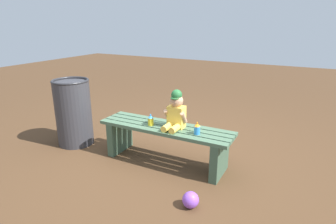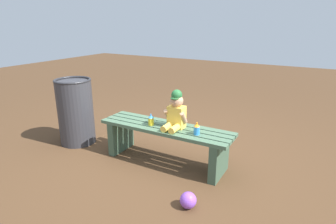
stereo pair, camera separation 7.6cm
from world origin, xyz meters
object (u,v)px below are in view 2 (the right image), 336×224
park_bench (165,138)px  toy_ball (188,200)px  sippy_cup_right (197,129)px  child_figure (176,112)px  trash_bin (76,111)px  sippy_cup_left (151,120)px

park_bench → toy_ball: size_ratio=10.43×
park_bench → sippy_cup_right: size_ratio=11.76×
child_figure → trash_bin: bearing=-176.1°
sippy_cup_left → sippy_cup_right: 0.53m
sippy_cup_right → trash_bin: bearing=-178.7°
park_bench → sippy_cup_left: bearing=-161.5°
park_bench → sippy_cup_right: bearing=-7.5°
park_bench → toy_ball: bearing=-47.0°
park_bench → sippy_cup_right: 0.43m
child_figure → toy_ball: 0.92m
child_figure → park_bench: bearing=-176.7°
sippy_cup_right → trash_bin: trash_bin is taller
sippy_cup_right → toy_ball: sippy_cup_right is taller
child_figure → sippy_cup_right: size_ratio=3.26×
child_figure → sippy_cup_right: bearing=-12.2°
park_bench → child_figure: (0.12, 0.01, 0.31)m
trash_bin → park_bench: bearing=4.0°
child_figure → trash_bin: 1.37m
toy_ball → park_bench: bearing=133.0°
child_figure → sippy_cup_left: (-0.27, -0.06, -0.12)m
sippy_cup_right → toy_ball: size_ratio=0.89×
sippy_cup_left → sippy_cup_right: (0.53, 0.00, 0.00)m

